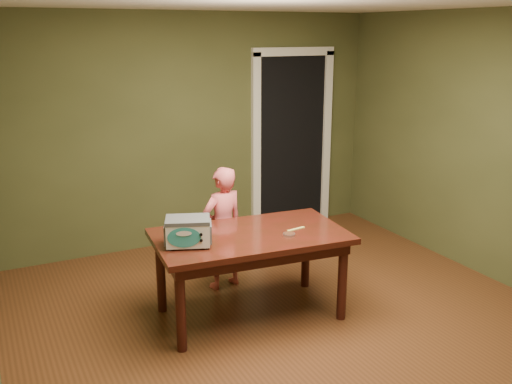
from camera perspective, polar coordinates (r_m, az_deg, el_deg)
floor at (r=4.80m, az=4.87°, el=-14.05°), size 5.00×5.00×0.00m
room_shell at (r=4.22m, az=5.41°, el=6.49°), size 4.52×5.02×2.61m
doorway at (r=7.34m, az=2.42°, el=5.37°), size 1.10×0.66×2.25m
dining_table at (r=4.82m, az=-0.59°, el=-5.28°), size 1.68×1.04×0.75m
toy_oven at (r=4.52m, az=-6.82°, el=-3.86°), size 0.42×0.35×0.23m
baking_pan at (r=4.74m, az=3.32°, el=-4.25°), size 0.10×0.10×0.02m
spatula at (r=4.89m, az=4.02°, el=-3.71°), size 0.18×0.05×0.01m
child at (r=5.40m, az=-3.33°, el=-3.61°), size 0.48×0.36×1.18m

